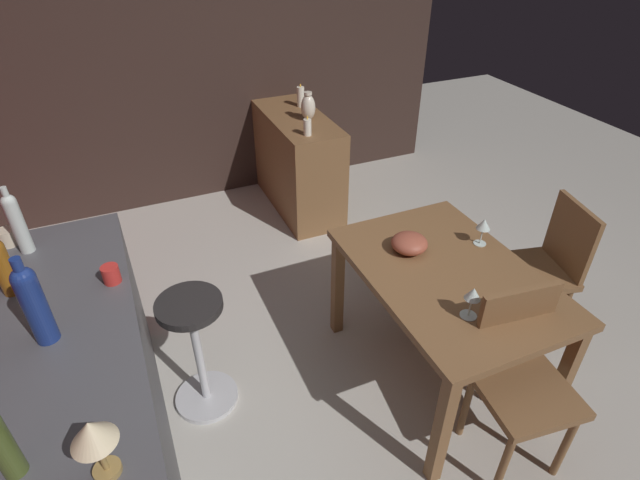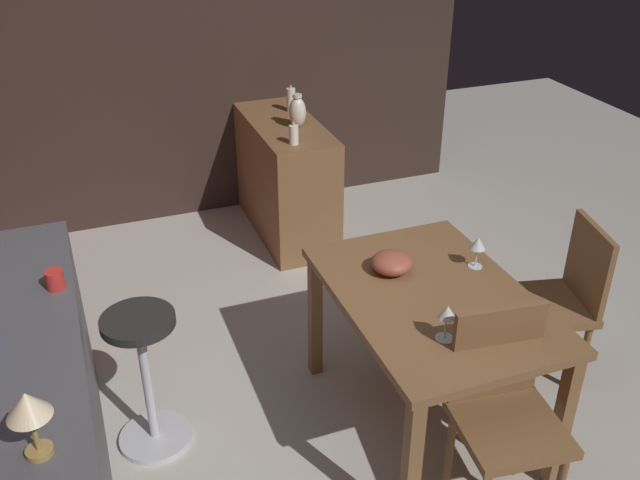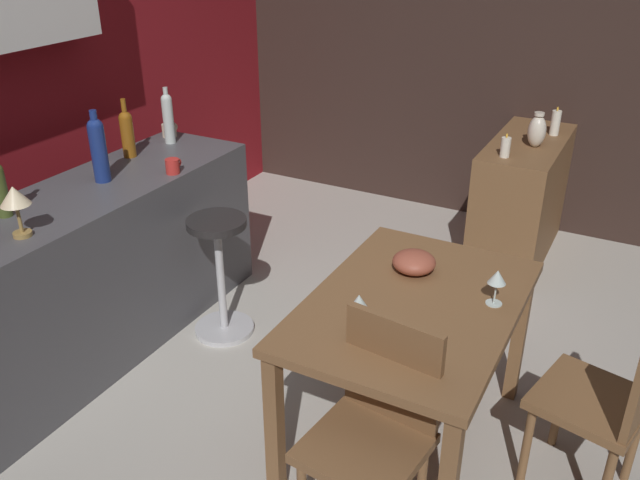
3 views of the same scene
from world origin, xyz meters
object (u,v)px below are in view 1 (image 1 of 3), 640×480
Objects in this scene: counter_lamp at (93,436)px; pillar_candle_tall at (301,97)px; wine_bottle_clear at (17,221)px; wine_bottle_cobalt at (33,302)px; cup_red at (111,274)px; wine_bottle_amber at (1,264)px; bar_stool at (198,351)px; pillar_candle_short at (307,127)px; dining_table at (446,287)px; chair_near_window at (519,374)px; fruit_bowl at (409,243)px; wine_glass_right at (473,295)px; chair_by_doorway at (545,265)px; cup_cream at (7,237)px; sideboard_cabinet at (297,162)px; wine_glass_left at (484,225)px; vase_ceramic_ivory at (308,107)px.

pillar_candle_tall is at bearing -31.39° from counter_lamp.
wine_bottle_clear reaches higher than counter_lamp.
wine_bottle_clear is at bearing 8.30° from wine_bottle_cobalt.
wine_bottle_amber is at bearing 76.45° from cup_red.
pillar_candle_tall reaches higher than bar_stool.
pillar_candle_short is at bearing -56.27° from wine_bottle_amber.
chair_near_window reaches higher than dining_table.
bar_stool is 3.72× the size of pillar_candle_tall.
pillar_candle_tall reaches higher than fruit_bowl.
wine_glass_right is at bearing 178.64° from pillar_candle_short.
fruit_bowl is at bearing -85.65° from wine_bottle_cobalt.
chair_by_doorway is 2.36m from cup_red.
wine_bottle_cobalt is at bearing -158.56° from wine_bottle_amber.
pillar_candle_tall is at bearing -40.52° from cup_red.
wine_glass_right is 1.55m from cup_red.
chair_near_window is 0.45m from wine_glass_right.
cup_cream is (0.40, 0.04, -0.11)m from wine_bottle_amber.
chair_near_window is 2.01m from wine_bottle_cobalt.
sideboard_cabinet is 5.79× the size of fruit_bowl.
wine_bottle_clear is at bearing 73.35° from fruit_bowl.
wine_glass_left is at bearing -70.38° from counter_lamp.
cup_cream is (0.75, 0.18, -0.14)m from wine_bottle_cobalt.
chair_by_doorway is 2.77m from wine_bottle_amber.
sideboard_cabinet is 1.26× the size of chair_by_doorway.
pillar_candle_short is 0.66× the size of vase_ceramic_ivory.
chair_by_doorway reaches higher than dining_table.
vase_ceramic_ivory reaches higher than pillar_candle_tall.
bar_stool is 3.18× the size of vase_ceramic_ivory.
dining_table is at bearing 6.53° from chair_near_window.
bar_stool is 0.63m from cup_red.
cup_red is 1.96m from pillar_candle_short.
wine_bottle_amber is at bearing -174.32° from cup_cream.
bar_stool is 1.86m from pillar_candle_short.
wine_bottle_amber reaches higher than dining_table.
dining_table is 0.39m from wine_glass_left.
sideboard_cabinet is at bearing -0.02° from dining_table.
wine_bottle_cobalt is at bearing 135.60° from vase_ceramic_ivory.
wine_bottle_amber reaches higher than pillar_candle_tall.
wine_bottle_clear is (1.06, 1.75, 0.20)m from wine_glass_right.
bar_stool is (0.25, 2.01, -0.11)m from chair_by_doorway.
wine_bottle_cobalt is at bearing 14.20° from counter_lamp.
wine_glass_left is 2.23m from wine_bottle_amber.
chair_by_doorway is 2.62m from wine_bottle_cobalt.
chair_by_doorway is at bearing -152.04° from pillar_candle_short.
fruit_bowl is at bearing -95.30° from cup_red.
pillar_candle_tall is (2.19, 0.67, 0.42)m from chair_by_doorway.
wine_bottle_clear reaches higher than wine_bottle_amber.
bar_stool is (0.84, 1.29, -0.13)m from chair_near_window.
wine_glass_left is 2.07m from wine_bottle_cobalt.
vase_ceramic_ivory is (-0.31, 0.06, 0.02)m from pillar_candle_tall.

